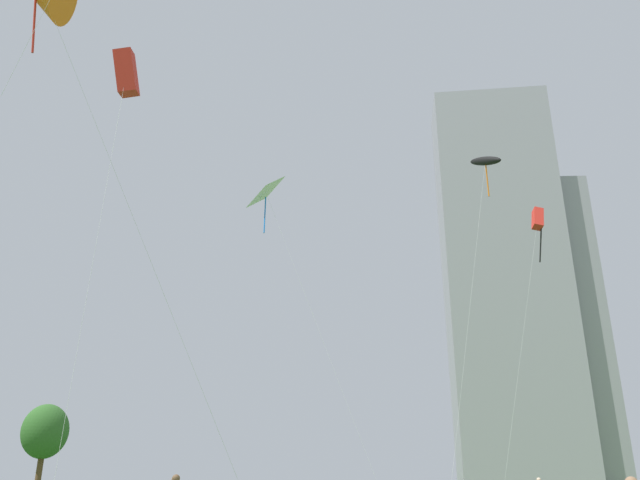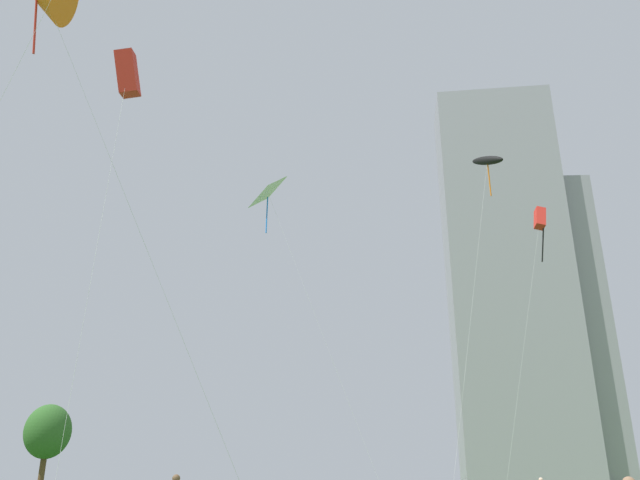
{
  "view_description": "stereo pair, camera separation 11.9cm",
  "coord_description": "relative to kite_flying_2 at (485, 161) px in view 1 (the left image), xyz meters",
  "views": [
    {
      "loc": [
        0.56,
        -15.0,
        1.64
      ],
      "look_at": [
        0.56,
        6.53,
        9.85
      ],
      "focal_mm": 35.4,
      "sensor_mm": 36.0,
      "label": 1
    },
    {
      "loc": [
        0.68,
        -15.0,
        1.64
      ],
      "look_at": [
        0.56,
        6.53,
        9.85
      ],
      "focal_mm": 35.4,
      "sensor_mm": 36.0,
      "label": 2
    }
  ],
  "objects": [
    {
      "name": "kite_flying_2",
      "position": [
        0.0,
        0.0,
        0.0
      ],
      "size": [
        6.89,
        7.31,
        26.26
      ],
      "color": "silver",
      "rests_on": "ground"
    },
    {
      "name": "kite_flying_3",
      "position": [
        2.89,
        -1.67,
        -5.7
      ],
      "size": [
        5.81,
        2.76,
        20.5
      ],
      "color": "silver",
      "rests_on": "ground"
    },
    {
      "name": "kite_flying_4",
      "position": [
        -23.43,
        -15.89,
        -3.12
      ],
      "size": [
        1.7,
        5.5,
        23.36
      ],
      "color": "silver",
      "rests_on": "ground"
    },
    {
      "name": "kite_flying_5",
      "position": [
        -17.62,
        3.88,
        -1.01
      ],
      "size": [
        10.25,
        4.21,
        25.5
      ],
      "color": "silver",
      "rests_on": "ground"
    },
    {
      "name": "park_tree_1",
      "position": [
        -31.37,
        -0.48,
        -20.5
      ],
      "size": [
        3.02,
        3.02,
        6.44
      ],
      "color": "brown",
      "rests_on": "ground"
    },
    {
      "name": "distant_highrise_0",
      "position": [
        27.43,
        87.66,
        18.37
      ],
      "size": [
        27.04,
        17.13,
        87.02
      ],
      "primitive_type": "cube",
      "rotation": [
        0.0,
        0.0,
        -0.11
      ],
      "color": "#939399",
      "rests_on": "ground"
    },
    {
      "name": "distant_highrise_1",
      "position": [
        39.1,
        91.77,
        7.38
      ],
      "size": [
        15.9,
        20.17,
        65.03
      ],
      "primitive_type": "cube",
      "rotation": [
        0.0,
        0.0,
        -0.04
      ],
      "color": "#939399",
      "rests_on": "ground"
    }
  ]
}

